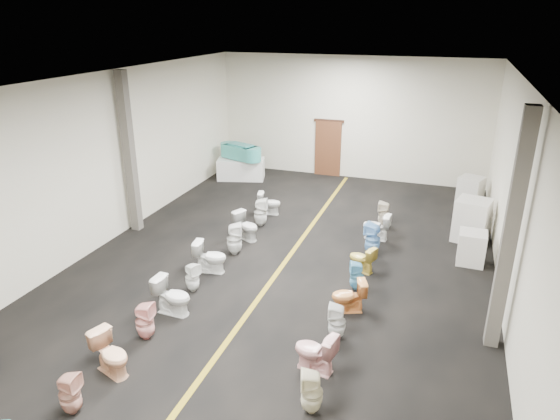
% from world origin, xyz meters
% --- Properties ---
extents(floor, '(16.00, 16.00, 0.00)m').
position_xyz_m(floor, '(0.00, 0.00, 0.00)').
color(floor, black).
rests_on(floor, ground).
extents(ceiling, '(16.00, 16.00, 0.00)m').
position_xyz_m(ceiling, '(0.00, 0.00, 4.50)').
color(ceiling, black).
rests_on(ceiling, ground).
extents(wall_back, '(10.00, 0.00, 10.00)m').
position_xyz_m(wall_back, '(0.00, 8.00, 2.25)').
color(wall_back, beige).
rests_on(wall_back, ground).
extents(wall_left, '(0.00, 16.00, 16.00)m').
position_xyz_m(wall_left, '(-5.00, 0.00, 2.25)').
color(wall_left, beige).
rests_on(wall_left, ground).
extents(wall_right, '(0.00, 16.00, 16.00)m').
position_xyz_m(wall_right, '(5.00, 0.00, 2.25)').
color(wall_right, beige).
rests_on(wall_right, ground).
extents(aisle_stripe, '(0.12, 15.60, 0.01)m').
position_xyz_m(aisle_stripe, '(0.00, 0.00, 0.00)').
color(aisle_stripe, olive).
rests_on(aisle_stripe, floor).
extents(back_door, '(1.00, 0.10, 2.10)m').
position_xyz_m(back_door, '(-0.80, 7.94, 1.05)').
color(back_door, '#562D19').
rests_on(back_door, floor).
extents(door_frame, '(1.15, 0.08, 0.10)m').
position_xyz_m(door_frame, '(-0.80, 7.95, 2.12)').
color(door_frame, '#331C11').
rests_on(door_frame, back_door).
extents(column_left, '(0.25, 0.25, 4.50)m').
position_xyz_m(column_left, '(-4.75, 1.00, 2.25)').
color(column_left, '#59544C').
rests_on(column_left, floor).
extents(column_right, '(0.25, 0.25, 4.50)m').
position_xyz_m(column_right, '(4.75, -1.50, 2.25)').
color(column_right, '#59544C').
rests_on(column_right, floor).
extents(display_table, '(1.90, 1.30, 0.77)m').
position_xyz_m(display_table, '(-3.77, 6.40, 0.38)').
color(display_table, white).
rests_on(display_table, floor).
extents(bathtub, '(1.78, 1.10, 0.55)m').
position_xyz_m(bathtub, '(-3.77, 6.40, 1.07)').
color(bathtub, teal).
rests_on(bathtub, display_table).
extents(appliance_crate_a, '(0.66, 0.66, 0.83)m').
position_xyz_m(appliance_crate_a, '(4.40, 1.87, 0.42)').
color(appliance_crate_a, silver).
rests_on(appliance_crate_a, floor).
extents(appliance_crate_b, '(1.03, 1.03, 1.17)m').
position_xyz_m(appliance_crate_b, '(4.40, 3.33, 0.59)').
color(appliance_crate_b, silver).
rests_on(appliance_crate_b, floor).
extents(appliance_crate_c, '(0.69, 0.69, 0.76)m').
position_xyz_m(appliance_crate_c, '(4.40, 4.46, 0.38)').
color(appliance_crate_c, silver).
rests_on(appliance_crate_c, floor).
extents(appliance_crate_d, '(0.89, 0.89, 0.98)m').
position_xyz_m(appliance_crate_d, '(4.40, 6.13, 0.49)').
color(appliance_crate_d, beige).
rests_on(appliance_crate_d, floor).
extents(toilet_left_1, '(0.36, 0.36, 0.73)m').
position_xyz_m(toilet_left_1, '(-1.52, -5.55, 0.37)').
color(toilet_left_1, '#DB9B87').
rests_on(toilet_left_1, floor).
extents(toilet_left_2, '(0.86, 0.66, 0.77)m').
position_xyz_m(toilet_left_2, '(-1.50, -4.54, 0.39)').
color(toilet_left_2, '#FFC195').
rests_on(toilet_left_2, floor).
extents(toilet_left_3, '(0.40, 0.39, 0.77)m').
position_xyz_m(toilet_left_3, '(-1.52, -3.50, 0.39)').
color(toilet_left_3, '#F2A7A0').
rests_on(toilet_left_3, floor).
extents(toilet_left_4, '(0.81, 0.49, 0.80)m').
position_xyz_m(toilet_left_4, '(-1.47, -2.55, 0.40)').
color(toilet_left_4, white).
rests_on(toilet_left_4, floor).
extents(toilet_left_5, '(0.42, 0.41, 0.69)m').
position_xyz_m(toilet_left_5, '(-1.52, -1.62, 0.35)').
color(toilet_left_5, white).
rests_on(toilet_left_5, floor).
extents(toilet_left_6, '(0.83, 0.55, 0.79)m').
position_xyz_m(toilet_left_6, '(-1.55, -0.66, 0.39)').
color(toilet_left_6, white).
rests_on(toilet_left_6, floor).
extents(toilet_left_7, '(0.52, 0.51, 0.86)m').
position_xyz_m(toilet_left_7, '(-1.39, 0.40, 0.43)').
color(toilet_left_7, white).
rests_on(toilet_left_7, floor).
extents(toilet_left_8, '(0.87, 0.70, 0.77)m').
position_xyz_m(toilet_left_8, '(-1.46, 1.38, 0.39)').
color(toilet_left_8, silver).
rests_on(toilet_left_8, floor).
extents(toilet_left_9, '(0.46, 0.45, 0.85)m').
position_xyz_m(toilet_left_9, '(-1.43, 2.38, 0.42)').
color(toilet_left_9, white).
rests_on(toilet_left_9, floor).
extents(toilet_left_10, '(0.76, 0.53, 0.71)m').
position_xyz_m(toilet_left_10, '(-1.51, 3.35, 0.36)').
color(toilet_left_10, silver).
rests_on(toilet_left_10, floor).
extents(toilet_right_2, '(0.43, 0.43, 0.76)m').
position_xyz_m(toilet_right_2, '(2.01, -4.31, 0.38)').
color(toilet_right_2, beige).
rests_on(toilet_right_2, floor).
extents(toilet_right_3, '(0.82, 0.56, 0.77)m').
position_xyz_m(toilet_right_3, '(1.79, -3.34, 0.38)').
color(toilet_right_3, '#E7A6A5').
rests_on(toilet_right_3, floor).
extents(toilet_right_4, '(0.38, 0.37, 0.73)m').
position_xyz_m(toilet_right_4, '(1.94, -2.30, 0.37)').
color(toilet_right_4, white).
rests_on(toilet_right_4, floor).
extents(toilet_right_5, '(0.80, 0.64, 0.72)m').
position_xyz_m(toilet_right_5, '(1.96, -1.30, 0.36)').
color(toilet_right_5, '#EA934A').
rests_on(toilet_right_5, floor).
extents(toilet_right_6, '(0.39, 0.39, 0.69)m').
position_xyz_m(toilet_right_6, '(1.95, -0.35, 0.34)').
color(toilet_right_6, '#66B7DB').
rests_on(toilet_right_6, floor).
extents(toilet_right_7, '(0.75, 0.59, 0.67)m').
position_xyz_m(toilet_right_7, '(1.90, 0.55, 0.33)').
color(toilet_right_7, gold).
rests_on(toilet_right_7, floor).
extents(toilet_right_8, '(0.48, 0.48, 0.86)m').
position_xyz_m(toilet_right_8, '(1.99, 1.57, 0.43)').
color(toilet_right_8, '#75AFE8').
rests_on(toilet_right_8, floor).
extents(toilet_right_9, '(0.77, 0.48, 0.76)m').
position_xyz_m(toilet_right_9, '(1.94, 2.54, 0.38)').
color(toilet_right_9, white).
rests_on(toilet_right_9, floor).
extents(toilet_right_10, '(0.35, 0.34, 0.76)m').
position_xyz_m(toilet_right_10, '(2.01, 3.52, 0.38)').
color(toilet_right_10, beige).
rests_on(toilet_right_10, floor).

